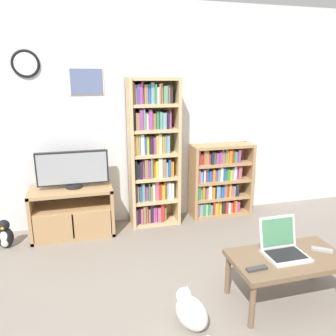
{
  "coord_description": "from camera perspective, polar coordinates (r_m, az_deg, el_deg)",
  "views": [
    {
      "loc": [
        -0.67,
        -1.7,
        1.76
      ],
      "look_at": [
        0.1,
        1.19,
        0.92
      ],
      "focal_mm": 35.0,
      "sensor_mm": 36.0,
      "label": 1
    }
  ],
  "objects": [
    {
      "name": "wall_back",
      "position": [
        3.98,
        -5.23,
        8.96
      ],
      "size": [
        6.82,
        0.09,
        2.6
      ],
      "color": "silver",
      "rests_on": "ground_plane"
    },
    {
      "name": "tv_stand",
      "position": [
        3.91,
        -16.26,
        -7.3
      ],
      "size": [
        0.9,
        0.43,
        0.55
      ],
      "color": "tan",
      "rests_on": "ground_plane"
    },
    {
      "name": "television",
      "position": [
        3.78,
        -16.25,
        -0.23
      ],
      "size": [
        0.78,
        0.18,
        0.42
      ],
      "color": "black",
      "rests_on": "tv_stand"
    },
    {
      "name": "bookshelf_tall",
      "position": [
        3.89,
        -2.78,
        2.42
      ],
      "size": [
        0.59,
        0.32,
        1.75
      ],
      "color": "tan",
      "rests_on": "ground_plane"
    },
    {
      "name": "bookshelf_short",
      "position": [
        4.29,
        8.72,
        -2.31
      ],
      "size": [
        0.8,
        0.27,
        0.94
      ],
      "color": "tan",
      "rests_on": "ground_plane"
    },
    {
      "name": "coffee_table",
      "position": [
        2.85,
        20.1,
        -15.1
      ],
      "size": [
        0.9,
        0.49,
        0.4
      ],
      "color": "brown",
      "rests_on": "ground_plane"
    },
    {
      "name": "laptop",
      "position": [
        2.82,
        19.28,
        -12.62
      ],
      "size": [
        0.32,
        0.3,
        0.28
      ],
      "rotation": [
        0.0,
        0.0,
        -0.0
      ],
      "color": "silver",
      "rests_on": "coffee_table"
    },
    {
      "name": "remote_near_laptop",
      "position": [
        3.01,
        25.23,
        -12.75
      ],
      "size": [
        0.16,
        0.13,
        0.02
      ],
      "rotation": [
        0.0,
        0.0,
        0.95
      ],
      "color": "#99999E",
      "rests_on": "coffee_table"
    },
    {
      "name": "remote_far_from_laptop",
      "position": [
        2.58,
        15.21,
        -16.55
      ],
      "size": [
        0.16,
        0.05,
        0.02
      ],
      "rotation": [
        0.0,
        0.0,
        4.75
      ],
      "color": "#38383A",
      "rests_on": "coffee_table"
    },
    {
      "name": "cat",
      "position": [
        2.57,
        3.88,
        -23.61
      ],
      "size": [
        0.4,
        0.47,
        0.3
      ],
      "rotation": [
        0.0,
        0.0,
        0.46
      ],
      "color": "white",
      "rests_on": "ground_plane"
    },
    {
      "name": "penguin_figurine",
      "position": [
        3.93,
        -26.55,
        -10.42
      ],
      "size": [
        0.17,
        0.15,
        0.31
      ],
      "color": "black",
      "rests_on": "ground_plane"
    }
  ]
}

